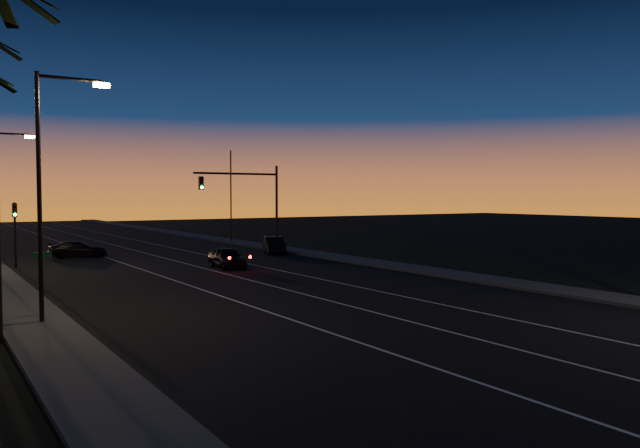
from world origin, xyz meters
TOP-DOWN VIEW (x-y plane):
  - road at (0.00, 30.00)m, footprint 20.00×170.00m
  - sidewalk_left at (-11.20, 30.00)m, footprint 2.40×170.00m
  - sidewalk_right at (11.20, 30.00)m, footprint 2.40×170.00m
  - lane_stripe_left at (-3.00, 30.00)m, footprint 0.12×160.00m
  - lane_stripe_mid at (0.50, 30.00)m, footprint 0.12×160.00m
  - lane_stripe_right at (4.00, 30.00)m, footprint 0.12×160.00m
  - streetlight_left_near at (-10.70, 20.00)m, footprint 2.55×0.26m
  - street_sign at (-10.80, 21.00)m, footprint 0.70×0.06m
  - signal_mast at (7.14, 39.99)m, footprint 7.10×0.41m
  - signal_post at (-9.50, 39.98)m, footprint 0.28×0.37m
  - far_pole_right at (11.00, 52.00)m, footprint 0.14×0.14m
  - lead_car at (1.86, 32.64)m, footprint 1.90×4.47m
  - right_car at (9.00, 39.52)m, footprint 2.74×4.25m
  - cross_car at (-4.75, 44.76)m, footprint 4.45×2.51m

SIDE VIEW (x-z plane):
  - road at x=0.00m, z-range 0.00..0.01m
  - lane_stripe_left at x=-3.00m, z-range 0.01..0.02m
  - lane_stripe_mid at x=0.50m, z-range 0.01..0.02m
  - lane_stripe_right at x=4.00m, z-range 0.01..0.02m
  - sidewalk_left at x=-11.20m, z-range 0.00..0.16m
  - sidewalk_right at x=11.20m, z-range 0.00..0.16m
  - cross_car at x=-4.75m, z-range 0.01..1.23m
  - right_car at x=9.00m, z-range 0.01..1.34m
  - lead_car at x=1.86m, z-range 0.01..1.34m
  - street_sign at x=-10.80m, z-range 0.36..2.96m
  - signal_post at x=-9.50m, z-range 0.79..4.99m
  - far_pole_right at x=11.00m, z-range 0.00..9.00m
  - signal_mast at x=7.14m, z-range 1.28..8.28m
  - streetlight_left_near at x=-10.70m, z-range 0.82..9.82m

